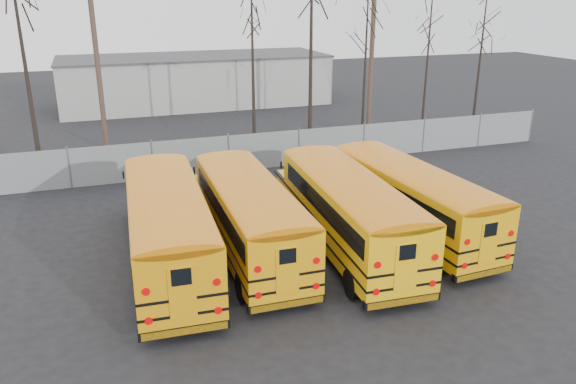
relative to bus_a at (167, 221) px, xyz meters
name	(u,v)px	position (x,y,z in m)	size (l,w,h in m)	color
ground	(311,269)	(4.64, -1.76, -1.77)	(120.00, 120.00, 0.00)	black
fence	(229,154)	(4.64, 10.24, -0.77)	(40.00, 0.04, 2.00)	gray
distant_building	(196,81)	(6.64, 30.24, 0.23)	(22.00, 8.00, 4.00)	#9F9F9A
bus_a	(167,221)	(0.00, 0.00, 0.00)	(3.07, 10.92, 3.02)	black
bus_b	(248,210)	(2.94, 0.21, -0.07)	(2.63, 10.42, 2.90)	black
bus_c	(346,206)	(6.43, -0.67, -0.02)	(3.11, 10.82, 2.99)	black
bus_d	(409,194)	(9.35, -0.15, -0.09)	(2.89, 10.38, 2.87)	black
utility_pole_left	(98,65)	(-1.39, 17.33, 3.34)	(1.76, 0.46, 9.95)	#4B362A
utility_pole_right	(371,58)	(15.63, 15.47, 3.30)	(1.76, 0.31, 9.88)	#4B362A
tree_2	(25,62)	(-4.87, 12.86, 4.10)	(0.26, 0.26, 11.74)	black
tree_3	(253,63)	(7.32, 14.60, 3.39)	(0.26, 0.26, 10.32)	black
tree_4	(311,44)	(9.96, 11.95, 4.64)	(0.26, 0.26, 12.83)	black
tree_5	(365,65)	(14.44, 13.98, 3.09)	(0.26, 0.26, 9.73)	black
tree_6	(427,65)	(17.65, 12.03, 3.19)	(0.26, 0.26, 9.91)	black
tree_7	(480,63)	(22.89, 13.80, 2.86)	(0.26, 0.26, 9.26)	black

